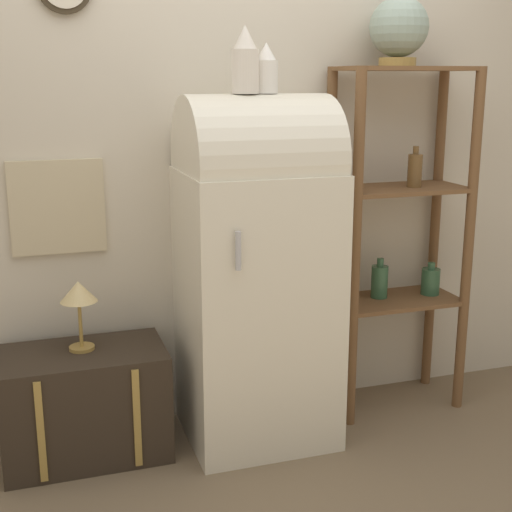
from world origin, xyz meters
The scene contains 9 objects.
ground_plane centered at (0.00, 0.00, 0.00)m, with size 12.00×12.00×0.00m, color #7A664C.
wall_back centered at (-0.01, 0.57, 1.35)m, with size 7.00×0.09×2.70m.
refrigerator centered at (0.00, 0.25, 0.83)m, with size 0.66×0.62×1.58m.
suitcase_trunk centered at (-0.79, 0.30, 0.25)m, with size 0.71×0.43×0.49m.
shelf_unit centered at (0.77, 0.35, 0.95)m, with size 0.66×0.36×1.70m.
globe centered at (0.73, 0.38, 1.87)m, with size 0.27×0.27×0.31m.
vase_left centered at (-0.05, 0.24, 1.71)m, with size 0.12×0.12×0.28m.
vase_center centered at (0.05, 0.26, 1.68)m, with size 0.10×0.10×0.21m.
desk_lamp centered at (-0.78, 0.33, 0.73)m, with size 0.16×0.16×0.31m.
Camera 1 is at (-0.97, -2.69, 1.65)m, focal length 50.00 mm.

